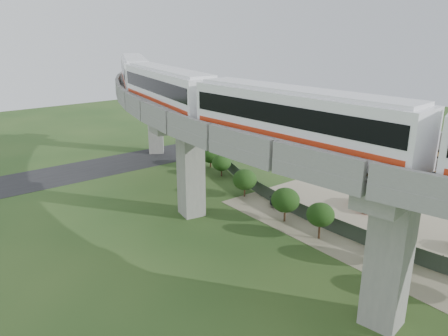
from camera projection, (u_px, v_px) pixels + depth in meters
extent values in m
plane|color=#22451B|center=(256.00, 260.00, 34.15)|extent=(160.00, 160.00, 0.00)
cube|color=gray|center=(382.00, 221.00, 40.82)|extent=(18.00, 26.00, 0.04)
cube|color=#232326|center=(102.00, 167.00, 56.68)|extent=(60.00, 8.00, 0.03)
cube|color=#99968E|center=(155.00, 124.00, 62.05)|extent=(2.86, 2.93, 8.40)
cube|color=#99968E|center=(154.00, 90.00, 60.57)|extent=(7.21, 5.74, 1.20)
cube|color=#99968E|center=(191.00, 173.00, 41.21)|extent=(2.35, 2.51, 8.40)
cube|color=#99968E|center=(190.00, 123.00, 39.73)|extent=(7.31, 3.58, 1.20)
cube|color=#99968E|center=(388.00, 263.00, 25.56)|extent=(2.35, 2.51, 8.40)
cube|color=#99968E|center=(398.00, 186.00, 24.08)|extent=(7.31, 3.58, 1.20)
cube|color=gray|center=(153.00, 88.00, 54.60)|extent=(16.42, 20.91, 0.80)
cube|color=gray|center=(118.00, 82.00, 53.50)|extent=(8.66, 17.08, 1.00)
cube|color=gray|center=(187.00, 80.00, 55.15)|extent=(8.66, 17.08, 1.00)
cube|color=brown|center=(135.00, 85.00, 54.04)|extent=(10.68, 18.08, 0.12)
cube|color=black|center=(135.00, 84.00, 54.00)|extent=(9.69, 17.59, 0.12)
cube|color=brown|center=(171.00, 84.00, 54.88)|extent=(10.68, 18.08, 0.12)
cube|color=black|center=(171.00, 83.00, 54.84)|extent=(9.69, 17.59, 0.12)
cube|color=gray|center=(195.00, 115.00, 38.32)|extent=(11.77, 20.03, 0.80)
cube|color=gray|center=(148.00, 109.00, 36.06)|extent=(3.22, 18.71, 1.00)
cube|color=gray|center=(237.00, 101.00, 40.04)|extent=(3.22, 18.71, 1.00)
cube|color=brown|center=(172.00, 112.00, 37.16)|extent=(5.44, 19.05, 0.12)
cube|color=black|center=(172.00, 110.00, 37.13)|extent=(4.35, 18.88, 0.12)
cube|color=brown|center=(217.00, 107.00, 39.20)|extent=(5.44, 19.05, 0.12)
cube|color=black|center=(217.00, 106.00, 39.16)|extent=(4.35, 18.88, 0.12)
cube|color=gray|center=(378.00, 164.00, 24.62)|extent=(11.77, 20.03, 0.80)
cube|color=gray|center=(341.00, 165.00, 21.37)|extent=(3.22, 18.71, 1.00)
cube|color=gray|center=(410.00, 135.00, 27.31)|extent=(3.22, 18.71, 1.00)
cube|color=brown|center=(360.00, 165.00, 22.95)|extent=(5.44, 19.05, 0.12)
cube|color=black|center=(360.00, 162.00, 22.92)|extent=(4.35, 18.88, 0.12)
cube|color=brown|center=(395.00, 148.00, 25.99)|extent=(5.44, 19.05, 0.12)
cube|color=black|center=(395.00, 146.00, 25.96)|extent=(4.35, 18.88, 0.12)
cube|color=white|center=(297.00, 120.00, 25.22)|extent=(3.97, 15.18, 3.20)
cube|color=white|center=(299.00, 90.00, 24.70)|extent=(3.37, 14.38, 0.22)
cube|color=black|center=(298.00, 112.00, 25.08)|extent=(3.98, 14.58, 1.15)
cube|color=#BB2F12|center=(297.00, 132.00, 25.45)|extent=(3.98, 14.58, 0.30)
cube|color=black|center=(296.00, 144.00, 25.67)|extent=(2.98, 12.87, 0.28)
cube|color=white|center=(168.00, 90.00, 37.26)|extent=(5.13, 15.24, 3.20)
cube|color=white|center=(167.00, 69.00, 36.73)|extent=(4.47, 14.41, 0.22)
cube|color=black|center=(168.00, 84.00, 37.12)|extent=(5.09, 14.66, 1.15)
cube|color=#BB2F12|center=(168.00, 98.00, 37.49)|extent=(5.09, 14.66, 0.30)
cube|color=black|center=(168.00, 107.00, 37.71)|extent=(3.97, 12.89, 0.28)
cube|color=white|center=(135.00, 73.00, 51.05)|extent=(8.53, 14.81, 3.20)
cube|color=white|center=(134.00, 58.00, 50.52)|extent=(7.73, 13.91, 0.22)
cube|color=black|center=(135.00, 69.00, 50.91)|extent=(8.34, 14.29, 1.15)
cube|color=#BB2F12|center=(135.00, 79.00, 51.28)|extent=(8.34, 14.29, 0.30)
cube|color=black|center=(136.00, 85.00, 51.50)|extent=(6.89, 12.43, 0.28)
cylinder|color=#2D382D|center=(227.00, 164.00, 55.56)|extent=(0.08, 0.08, 1.50)
cube|color=#2D382D|center=(233.00, 169.00, 53.31)|extent=(1.69, 4.77, 1.40)
cylinder|color=#2D382D|center=(241.00, 176.00, 51.10)|extent=(0.08, 0.08, 1.50)
cube|color=#2D382D|center=(250.00, 182.00, 48.94)|extent=(1.23, 4.91, 1.40)
cylinder|color=#2D382D|center=(261.00, 189.00, 46.81)|extent=(0.08, 0.08, 1.50)
cube|color=#2D382D|center=(274.00, 197.00, 44.74)|extent=(0.75, 4.99, 1.40)
cylinder|color=#2D382D|center=(289.00, 205.00, 42.73)|extent=(0.08, 0.08, 1.50)
cube|color=#2D382D|center=(307.00, 213.00, 40.77)|extent=(0.27, 5.04, 1.40)
cylinder|color=#2D382D|center=(328.00, 222.00, 38.88)|extent=(0.08, 0.08, 1.50)
cube|color=#2D382D|center=(351.00, 232.00, 37.06)|extent=(0.27, 5.04, 1.40)
cylinder|color=#2D382D|center=(378.00, 242.00, 35.31)|extent=(0.08, 0.08, 1.50)
cube|color=#2D382D|center=(408.00, 253.00, 33.64)|extent=(0.75, 4.99, 1.40)
cylinder|color=#2D382D|center=(442.00, 264.00, 32.06)|extent=(0.08, 0.08, 1.50)
cylinder|color=#382314|center=(211.00, 163.00, 56.44)|extent=(0.18, 0.18, 1.00)
ellipsoid|color=#133510|center=(211.00, 153.00, 56.01)|extent=(2.92, 2.92, 2.48)
cylinder|color=#382314|center=(222.00, 172.00, 53.02)|extent=(0.18, 0.18, 1.02)
ellipsoid|color=#133510|center=(221.00, 163.00, 52.64)|extent=(2.31, 2.31, 1.96)
cylinder|color=#382314|center=(245.00, 192.00, 46.58)|extent=(0.18, 0.18, 1.17)
ellipsoid|color=#133510|center=(245.00, 180.00, 46.16)|extent=(2.58, 2.58, 2.19)
cylinder|color=#382314|center=(285.00, 215.00, 40.59)|extent=(0.18, 0.18, 1.37)
ellipsoid|color=#133510|center=(285.00, 200.00, 40.13)|extent=(2.66, 2.66, 2.26)
cylinder|color=#382314|center=(319.00, 231.00, 37.29)|extent=(0.18, 0.18, 1.53)
ellipsoid|color=#133510|center=(320.00, 215.00, 36.83)|extent=(2.39, 2.39, 2.03)
cylinder|color=#382314|center=(391.00, 258.00, 33.24)|extent=(0.18, 0.18, 1.21)
ellipsoid|color=#133510|center=(393.00, 240.00, 32.79)|extent=(2.86, 2.86, 2.43)
imported|color=#AF1210|center=(364.00, 201.00, 43.73)|extent=(3.52, 3.80, 1.27)
imported|color=black|center=(283.00, 196.00, 45.18)|extent=(4.50, 3.38, 1.21)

